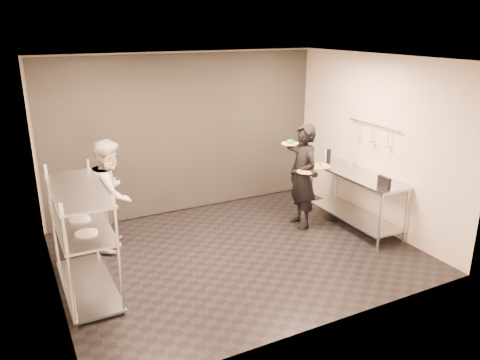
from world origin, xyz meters
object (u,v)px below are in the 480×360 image
salad_plate (290,142)px  pos_monitor (384,182)px  bottle_green (326,156)px  bottle_clear (351,161)px  pass_rack (83,234)px  chef (111,194)px  bottle_dark (329,156)px  pizza_plate_far (321,166)px  waiter (303,177)px  pizza_plate_near (306,171)px  prep_counter (356,191)px

salad_plate → pos_monitor: size_ratio=1.19×
bottle_green → bottle_clear: 0.44m
salad_plate → bottle_clear: size_ratio=1.43×
pass_rack → chef: (0.60, 1.10, 0.06)m
salad_plate → bottle_dark: 0.84m
pizza_plate_far → bottle_clear: bearing=15.2°
chef → pizza_plate_far: chef is taller
salad_plate → pass_rack: bearing=-167.8°
bottle_clear → pass_rack: bearing=-175.1°
waiter → pizza_plate_near: bearing=-17.1°
pass_rack → pizza_plate_near: size_ratio=5.58×
bottle_green → pizza_plate_near: bearing=-146.5°
pos_monitor → bottle_green: bottle_green is taller
chef → bottle_green: 3.67m
chef → salad_plate: 2.97m
prep_counter → bottle_dark: bottle_dark is taller
bottle_dark → chef: bearing=173.9°
pass_rack → pizza_plate_near: (3.47, 0.24, 0.26)m
waiter → pos_monitor: size_ratio=7.14×
prep_counter → bottle_dark: size_ratio=7.12×
bottle_clear → bottle_dark: bottle_dark is taller
chef → waiter: bearing=-78.9°
bottle_green → bottle_clear: bottle_green is taller
waiter → salad_plate: bearing=-166.7°
bottle_green → pizza_plate_far: bearing=-133.3°
prep_counter → pizza_plate_far: bearing=165.1°
chef → bottle_dark: chef is taller
chef → pizza_plate_near: chef is taller
pizza_plate_far → bottle_dark: bottle_dark is taller
waiter → pizza_plate_far: bearing=36.5°
pizza_plate_near → bottle_green: 0.93m
prep_counter → salad_plate: 1.34m
pizza_plate_near → salad_plate: (0.03, 0.52, 0.34)m
waiter → pizza_plate_near: 0.25m
waiter → bottle_dark: waiter is taller
prep_counter → bottle_green: bearing=96.1°
pizza_plate_far → bottle_green: bottle_green is taller
pizza_plate_near → bottle_green: bearing=33.5°
pos_monitor → bottle_green: bearing=90.5°
pass_rack → bottle_green: (4.25, 0.75, 0.27)m
pos_monitor → chef: bearing=155.3°
pass_rack → prep_counter: (4.33, 0.00, -0.14)m
pizza_plate_far → salad_plate: size_ratio=1.05×
pass_rack → pos_monitor: size_ratio=6.60×
pizza_plate_far → bottle_dark: (0.57, 0.54, -0.05)m
prep_counter → bottle_green: 0.86m
waiter → bottle_green: waiter is taller
pass_rack → waiter: (3.55, 0.42, 0.10)m
pass_rack → waiter: waiter is taller
prep_counter → salad_plate: (-0.83, 0.75, 0.74)m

